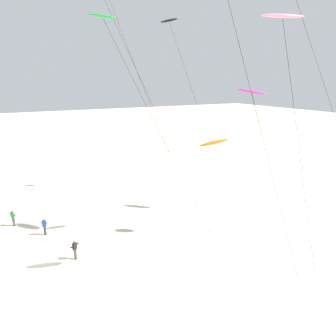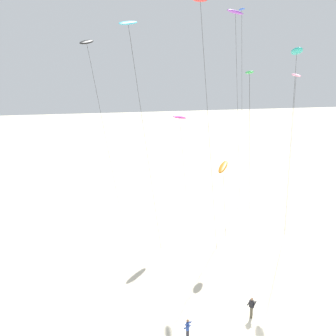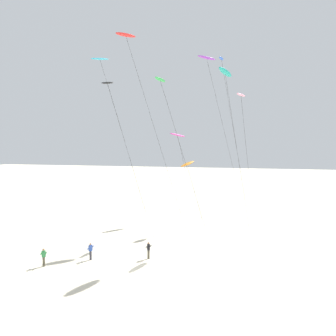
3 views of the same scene
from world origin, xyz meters
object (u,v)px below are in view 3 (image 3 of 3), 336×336
(kite_pink, at_px, (241,97))
(kite_purple, at_px, (207,60))
(kite_flyer_furthest, at_px, (44,257))
(kite_teal, at_px, (225,73))
(kite_flyer_nearest, at_px, (91,251))
(kite_green, at_px, (162,84))
(kite_black, at_px, (108,86))
(kite_magenta, at_px, (178,136))
(kite_red, at_px, (127,38))
(kite_cyan, at_px, (101,63))
(kite_blue, at_px, (222,65))
(kite_flyer_middle, at_px, (148,250))
(kite_orange, at_px, (188,164))

(kite_pink, bearing_deg, kite_purple, 139.71)
(kite_pink, distance_m, kite_flyer_furthest, 28.43)
(kite_teal, bearing_deg, kite_purple, 112.67)
(kite_flyer_nearest, bearing_deg, kite_teal, 39.66)
(kite_green, xyz_separation_m, kite_flyer_furthest, (-9.21, -7.56, -16.67))
(kite_green, bearing_deg, kite_black, 135.39)
(kite_green, relative_size, kite_flyer_nearest, 10.90)
(kite_green, distance_m, kite_magenta, 15.93)
(kite_magenta, xyz_separation_m, kite_flyer_furthest, (-7.67, -22.65, -11.79))
(kite_purple, xyz_separation_m, kite_red, (-7.09, -12.16, -0.55))
(kite_teal, height_order, kite_magenta, kite_teal)
(kite_black, bearing_deg, kite_cyan, -70.68)
(kite_teal, bearing_deg, kite_green, -141.63)
(kite_pink, distance_m, kite_blue, 9.64)
(kite_blue, bearing_deg, kite_purple, -121.13)
(kite_flyer_middle, relative_size, kite_flyer_furthest, 1.00)
(kite_magenta, xyz_separation_m, kite_cyan, (-6.83, -12.00, 8.35))
(kite_orange, xyz_separation_m, kite_blue, (3.92, 6.65, 14.31))
(kite_flyer_furthest, bearing_deg, kite_orange, 57.13)
(kite_teal, bearing_deg, kite_cyan, -172.70)
(kite_magenta, height_order, kite_flyer_furthest, kite_magenta)
(kite_magenta, bearing_deg, kite_flyer_nearest, -101.97)
(kite_pink, bearing_deg, kite_flyer_nearest, -136.48)
(kite_flyer_middle, bearing_deg, kite_red, 135.34)
(kite_red, height_order, kite_cyan, kite_red)
(kite_magenta, relative_size, kite_flyer_nearest, 7.91)
(kite_pink, relative_size, kite_black, 0.85)
(kite_green, height_order, kite_cyan, kite_cyan)
(kite_magenta, relative_size, kite_flyer_furthest, 7.91)
(kite_black, height_order, kite_cyan, kite_cyan)
(kite_blue, xyz_separation_m, kite_flyer_nearest, (-10.97, -20.31, -22.08))
(kite_black, height_order, kite_red, kite_red)
(kite_blue, bearing_deg, kite_orange, -120.51)
(kite_pink, distance_m, kite_red, 15.33)
(kite_teal, relative_size, kite_cyan, 0.92)
(kite_green, height_order, kite_magenta, kite_green)
(kite_black, xyz_separation_m, kite_flyer_furthest, (1.93, -18.56, -19.05))
(kite_green, bearing_deg, kite_flyer_nearest, -138.99)
(kite_pink, distance_m, kite_magenta, 12.69)
(kite_flyer_furthest, bearing_deg, kite_flyer_middle, 25.44)
(kite_teal, bearing_deg, kite_blue, 96.12)
(kite_magenta, xyz_separation_m, kite_flyer_middle, (1.11, -18.48, -11.79))
(kite_orange, height_order, kite_flyer_middle, kite_orange)
(kite_green, bearing_deg, kite_cyan, 159.77)
(kite_pink, height_order, kite_purple, kite_purple)
(kite_red, relative_size, kite_flyer_middle, 13.84)
(kite_green, height_order, kite_flyer_middle, kite_green)
(kite_pink, xyz_separation_m, kite_red, (-11.86, -8.13, 5.34))
(kite_flyer_furthest, bearing_deg, kite_cyan, 85.49)
(kite_blue, height_order, kite_flyer_nearest, kite_blue)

